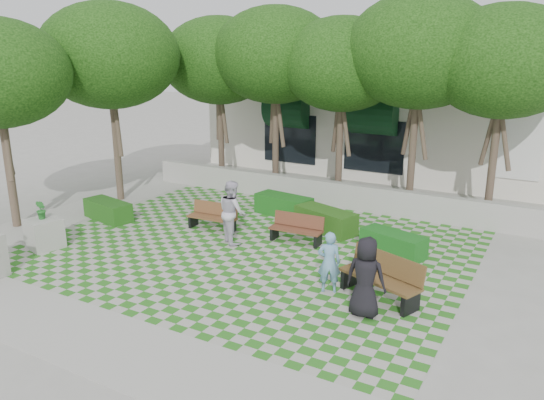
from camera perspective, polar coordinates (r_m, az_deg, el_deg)
The scene contains 18 objects.
ground at distance 14.55m, azimuth -4.66°, elevation -6.46°, with size 90.00×90.00×0.00m, color gray.
lawn at distance 15.33m, azimuth -2.56°, elevation -5.21°, with size 12.00×12.00×0.00m, color #2B721E.
sidewalk_south at distance 11.39m, azimuth -18.45°, elevation -13.99°, with size 16.00×2.00×0.01m, color #9E9B93.
sidewalk_west at distance 19.92m, azimuth -20.40°, elevation -1.20°, with size 2.00×12.00×0.01m, color #9E9B93.
retaining_wall at distance 19.57m, azimuth 5.53°, elevation 0.81°, with size 15.00×0.36×0.90m, color #9E9B93.
bench_east at distance 12.47m, azimuth 11.70°, elevation -8.20°, with size 2.09×1.34×1.04m.
bench_mid at distance 15.70m, azimuth 2.67°, elevation -3.15°, with size 1.61×0.60×0.84m.
bench_west at distance 16.90m, azimuth -6.37°, elevation -1.82°, with size 1.64×0.63×0.85m.
hedge_east at distance 15.18m, azimuth 12.89°, elevation -4.58°, with size 1.81×0.72×0.63m, color #154F18.
hedge_midright at distance 16.72m, azimuth 5.78°, elevation -2.19°, with size 2.02×0.81×0.71m, color #1F4813.
hedge_midleft at distance 18.23m, azimuth 1.26°, elevation -0.59°, with size 1.99×0.79×0.69m, color #155016.
hedge_west at distance 18.60m, azimuth -17.23°, elevation -1.06°, with size 1.84×0.74×0.65m, color #1A4913.
planter_back at distance 16.56m, azimuth -23.30°, elevation -3.18°, with size 1.05×1.05×1.43m.
person_blue at distance 12.51m, azimuth 6.16°, elevation -6.65°, with size 0.54×0.36×1.49m, color #6B9EC3.
person_dark at distance 11.48m, azimuth 10.05°, elevation -8.18°, with size 0.87×0.56×1.77m, color black.
person_white at distance 15.57m, azimuth -4.30°, elevation -1.28°, with size 0.91×0.71×1.87m, color silver.
tree_row at distance 19.51m, azimuth 0.44°, elevation 14.90°, with size 17.70×13.40×7.41m.
building at distance 26.21m, azimuth 14.74°, elevation 8.82°, with size 18.00×8.92×5.15m.
Camera 1 is at (7.65, -11.08, 5.53)m, focal length 35.00 mm.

